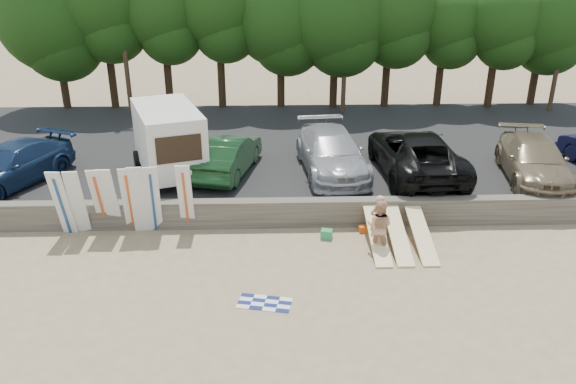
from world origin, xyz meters
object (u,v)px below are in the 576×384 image
car_1 (228,155)px  beachgoer_b (379,226)px  car_0 (11,165)px  box_trailer (168,138)px  car_4 (534,160)px  car_2 (332,152)px  car_3 (416,153)px  cooler (327,234)px  beachgoer_a (378,219)px

car_1 → beachgoer_b: car_1 is taller
car_0 → car_1: 8.40m
car_1 → beachgoer_b: (5.29, -5.44, -0.61)m
box_trailer → car_4: box_trailer is taller
car_0 → car_2: car_2 is taller
car_3 → beachgoer_b: car_3 is taller
car_2 → cooler: car_2 is taller
car_1 → car_3: car_3 is taller
car_1 → beachgoer_a: bearing=150.7°
car_2 → car_3: size_ratio=0.91×
car_3 → beachgoer_b: bearing=63.1°
box_trailer → car_3: (9.98, -0.12, -0.69)m
car_0 → cooler: car_0 is taller
car_0 → car_2: size_ratio=0.93×
beachgoer_a → box_trailer: bearing=-53.8°
car_0 → car_3: bearing=27.1°
beachgoer_a → car_2: bearing=-99.8°
car_1 → car_3: (7.67, -0.28, 0.10)m
box_trailer → car_4: bearing=-22.7°
car_2 → car_3: (3.40, -0.34, 0.04)m
car_2 → car_4: car_2 is taller
car_2 → car_4: (7.99, -1.04, -0.05)m
car_3 → beachgoer_a: bearing=61.2°
car_2 → cooler: bearing=-102.9°
car_0 → beachgoer_b: car_0 is taller
car_1 → beachgoer_b: bearing=147.3°
box_trailer → car_1: 2.45m
cooler → beachgoer_a: bearing=3.0°
car_0 → beachgoer_b: bearing=6.5°
car_0 → beachgoer_b: 14.37m
box_trailer → car_2: 6.62m
car_2 → beachgoer_b: 5.64m
box_trailer → beachgoer_a: box_trailer is taller
box_trailer → car_3: box_trailer is taller
box_trailer → beachgoer_a: (7.66, -4.73, -1.41)m
box_trailer → car_2: bearing=-17.5°
car_0 → car_1: car_1 is taller
car_0 → car_3: 16.03m
beachgoer_a → car_1: bearing=-64.5°
box_trailer → car_1: bearing=-15.5°
car_0 → cooler: size_ratio=14.32×
car_0 → car_4: size_ratio=0.99×
car_0 → cooler: (12.01, -3.60, -1.33)m
box_trailer → car_3: size_ratio=0.76×
box_trailer → car_1: size_ratio=1.02×
beachgoer_b → cooler: bearing=-3.5°
car_3 → beachgoer_b: (-2.38, -5.16, -0.70)m
car_4 → beachgoer_a: car_4 is taller
box_trailer → car_1: box_trailer is taller
beachgoer_a → car_3: bearing=-138.7°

